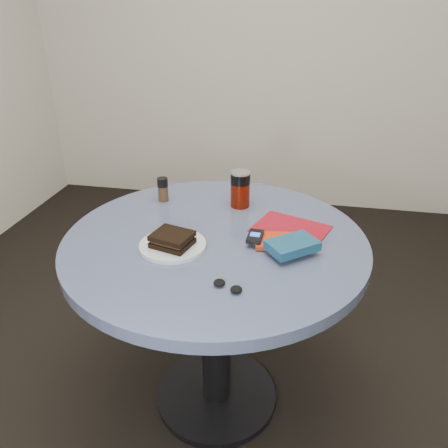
% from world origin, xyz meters
% --- Properties ---
extents(ground, '(4.00, 4.00, 0.00)m').
position_xyz_m(ground, '(0.00, 0.00, 0.00)').
color(ground, black).
rests_on(ground, ground).
extents(table, '(1.00, 1.00, 0.75)m').
position_xyz_m(table, '(0.00, 0.00, 0.59)').
color(table, black).
rests_on(table, ground).
extents(plate, '(0.28, 0.28, 0.01)m').
position_xyz_m(plate, '(-0.12, -0.09, 0.76)').
color(plate, silver).
rests_on(plate, table).
extents(sandwich, '(0.14, 0.13, 0.04)m').
position_xyz_m(sandwich, '(-0.11, -0.10, 0.78)').
color(sandwich, black).
rests_on(sandwich, plate).
extents(soda_can, '(0.08, 0.08, 0.14)m').
position_xyz_m(soda_can, '(0.04, 0.25, 0.82)').
color(soda_can, '#571104').
rests_on(soda_can, table).
extents(pepper_grinder, '(0.05, 0.05, 0.09)m').
position_xyz_m(pepper_grinder, '(-0.26, 0.25, 0.80)').
color(pepper_grinder, '#3E2A1A').
rests_on(pepper_grinder, table).
extents(magazine, '(0.29, 0.25, 0.00)m').
position_xyz_m(magazine, '(0.24, 0.10, 0.75)').
color(magazine, maroon).
rests_on(magazine, table).
extents(red_book, '(0.17, 0.13, 0.01)m').
position_xyz_m(red_book, '(0.21, -0.01, 0.76)').
color(red_book, '#AF2C0D').
rests_on(red_book, magazine).
extents(novel, '(0.18, 0.17, 0.03)m').
position_xyz_m(novel, '(0.25, -0.06, 0.78)').
color(novel, navy).
rests_on(novel, red_book).
extents(mp3_player, '(0.05, 0.08, 0.01)m').
position_xyz_m(mp3_player, '(0.13, -0.02, 0.77)').
color(mp3_player, black).
rests_on(mp3_player, red_book).
extents(headphones, '(0.09, 0.06, 0.02)m').
position_xyz_m(headphones, '(0.09, -0.28, 0.76)').
color(headphones, black).
rests_on(headphones, table).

